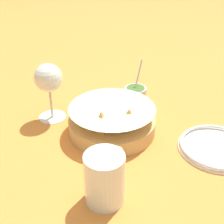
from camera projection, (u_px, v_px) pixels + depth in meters
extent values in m
plane|color=orange|center=(121.00, 129.00, 0.84)|extent=(4.00, 4.00, 0.00)
cylinder|color=tan|center=(112.00, 125.00, 0.82)|extent=(0.23, 0.23, 0.04)
cone|color=beige|center=(112.00, 119.00, 0.81)|extent=(0.22, 0.22, 0.07)
cylinder|color=#3D842D|center=(112.00, 124.00, 0.82)|extent=(0.17, 0.17, 0.01)
pyramid|color=gold|center=(120.00, 106.00, 0.85)|extent=(0.08, 0.08, 0.05)
pyramid|color=gold|center=(94.00, 112.00, 0.82)|extent=(0.06, 0.07, 0.05)
pyramid|color=gold|center=(102.00, 122.00, 0.77)|extent=(0.08, 0.07, 0.06)
pyramid|color=gold|center=(129.00, 119.00, 0.78)|extent=(0.09, 0.08, 0.06)
cylinder|color=#B7B7BC|center=(135.00, 94.00, 0.97)|extent=(0.07, 0.07, 0.04)
cylinder|color=#42702D|center=(135.00, 92.00, 0.97)|extent=(0.06, 0.06, 0.03)
cylinder|color=#B7B7BC|center=(138.00, 79.00, 0.96)|extent=(0.06, 0.01, 0.11)
cylinder|color=silver|center=(53.00, 117.00, 0.89)|extent=(0.08, 0.08, 0.00)
cylinder|color=silver|center=(51.00, 103.00, 0.87)|extent=(0.01, 0.01, 0.09)
sphere|color=silver|center=(48.00, 78.00, 0.83)|extent=(0.08, 0.08, 0.08)
sphere|color=#E5B77F|center=(48.00, 81.00, 0.84)|extent=(0.05, 0.05, 0.05)
cylinder|color=silver|center=(105.00, 179.00, 0.60)|extent=(0.08, 0.08, 0.11)
cylinder|color=orange|center=(105.00, 184.00, 0.61)|extent=(0.07, 0.07, 0.08)
torus|color=silver|center=(115.00, 164.00, 0.63)|extent=(0.07, 0.01, 0.07)
cylinder|color=white|center=(217.00, 148.00, 0.76)|extent=(0.19, 0.19, 0.01)
torus|color=white|center=(217.00, 146.00, 0.76)|extent=(0.18, 0.18, 0.01)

